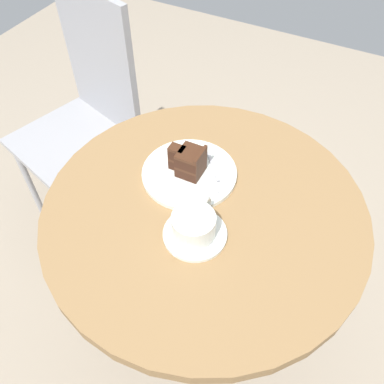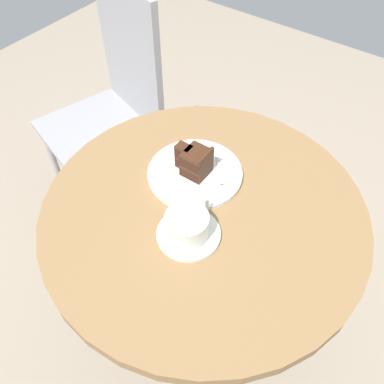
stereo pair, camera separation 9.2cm
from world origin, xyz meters
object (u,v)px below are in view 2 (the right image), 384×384
at_px(saucer, 189,234).
at_px(coffee_cup, 188,224).
at_px(napkin, 195,182).
at_px(teaspoon, 179,249).
at_px(cake_slice, 195,162).
at_px(fork, 221,179).
at_px(cake_plate, 195,173).
at_px(cafe_chair, 115,98).

height_order(saucer, coffee_cup, coffee_cup).
bearing_deg(napkin, teaspoon, -153.35).
distance_m(saucer, coffee_cup, 0.03).
distance_m(cake_slice, napkin, 0.05).
bearing_deg(teaspoon, napkin, -103.67).
bearing_deg(teaspoon, fork, -120.65).
relative_size(cake_plate, napkin, 1.37).
relative_size(saucer, cafe_chair, 0.15).
height_order(fork, cafe_chair, cafe_chair).
bearing_deg(fork, cafe_chair, -152.48).
bearing_deg(cake_plate, napkin, -146.10).
relative_size(cake_plate, cake_slice, 2.73).
distance_m(fork, napkin, 0.07).
height_order(cake_plate, cafe_chair, cafe_chair).
xyz_separation_m(coffee_cup, napkin, (0.13, 0.08, -0.04)).
height_order(coffee_cup, fork, coffee_cup).
bearing_deg(saucer, napkin, 31.11).
bearing_deg(teaspoon, cake_slice, -102.55).
bearing_deg(cake_slice, cake_plate, -75.86).
xyz_separation_m(saucer, teaspoon, (-0.05, -0.01, 0.01)).
bearing_deg(napkin, saucer, -148.89).
bearing_deg(coffee_cup, napkin, 30.31).
xyz_separation_m(cake_plate, napkin, (-0.02, -0.02, -0.00)).
relative_size(saucer, cake_plate, 0.60).
xyz_separation_m(cake_plate, cake_slice, (-0.00, 0.00, 0.04)).
bearing_deg(fork, coffee_cup, -31.99).
distance_m(saucer, napkin, 0.15).
height_order(cake_plate, cake_slice, cake_slice).
bearing_deg(cake_plate, cake_slice, 104.14).
height_order(cake_slice, cafe_chair, cafe_chair).
xyz_separation_m(cake_plate, cafe_chair, (0.27, 0.55, -0.17)).
xyz_separation_m(coffee_cup, teaspoon, (-0.04, -0.01, -0.03)).
bearing_deg(napkin, cake_plate, 33.90).
bearing_deg(fork, cake_slice, -118.79).
relative_size(cake_slice, cafe_chair, 0.09).
xyz_separation_m(cake_slice, fork, (0.01, -0.07, -0.03)).
distance_m(cake_plate, cafe_chair, 0.64).
bearing_deg(teaspoon, cake_plate, -102.80).
relative_size(fork, napkin, 0.67).
bearing_deg(cake_plate, saucer, -148.47).
xyz_separation_m(teaspoon, cake_plate, (0.20, 0.10, -0.01)).
relative_size(coffee_cup, cake_plate, 0.55).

